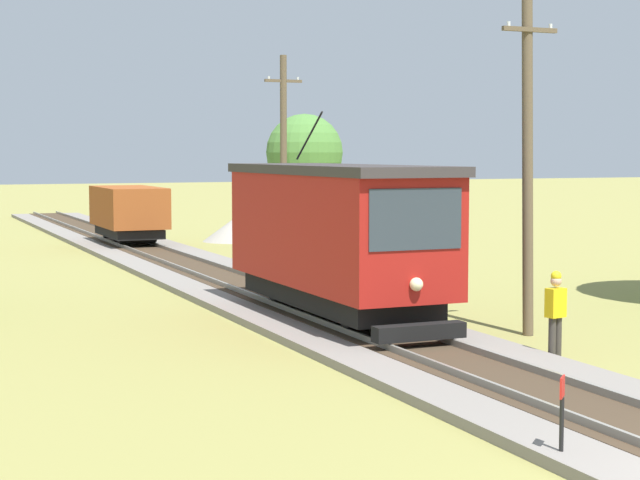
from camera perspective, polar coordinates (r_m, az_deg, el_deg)
The scene contains 8 objects.
red_tram at distance 24.72m, azimuth 0.86°, elevation 0.36°, with size 2.60×8.54×4.79m.
freight_car at distance 45.75m, azimuth -10.42°, elevation 1.53°, with size 2.40×5.20×2.31m.
utility_pole_near_tram at distance 23.81m, azimuth 11.28°, elevation 4.38°, with size 1.40×0.50×7.76m.
utility_pole_mid at distance 37.33m, azimuth -2.01°, elevation 4.44°, with size 1.40×0.27×7.55m.
trackside_signal_marker at distance 14.26m, azimuth 13.07°, elevation -9.29°, with size 0.21×0.21×1.18m.
gravel_pile at distance 48.50m, azimuth -4.66°, elevation 0.58°, with size 3.03×3.03×1.10m, color #9E998E.
track_worker at distance 21.17m, azimuth 12.74°, elevation -3.80°, with size 0.42×0.31×1.78m.
tree_right_near at distance 47.63m, azimuth -0.85°, elevation 4.79°, with size 3.51×3.51×5.87m.
Camera 1 is at (-9.99, -8.91, 4.11)m, focal length 58.57 mm.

